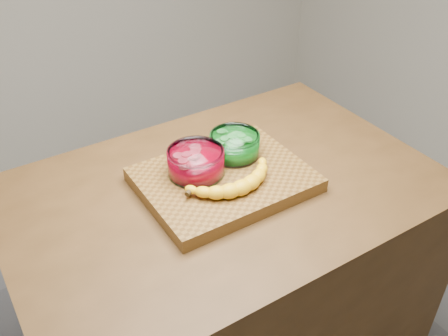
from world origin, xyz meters
TOP-DOWN VIEW (x-y plane):
  - counter at (0.00, 0.00)m, footprint 1.20×0.80m
  - cutting_board at (0.00, 0.00)m, footprint 0.45×0.35m
  - bowl_red at (-0.06, 0.04)m, footprint 0.16×0.16m
  - bowl_green at (0.08, 0.06)m, footprint 0.14×0.14m
  - banana at (-0.01, -0.06)m, footprint 0.29×0.13m

SIDE VIEW (x-z plane):
  - counter at x=0.00m, z-range 0.00..0.90m
  - cutting_board at x=0.00m, z-range 0.90..0.94m
  - banana at x=-0.01m, z-range 0.94..0.98m
  - bowl_green at x=0.08m, z-range 0.94..1.01m
  - bowl_red at x=-0.06m, z-range 0.94..1.01m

